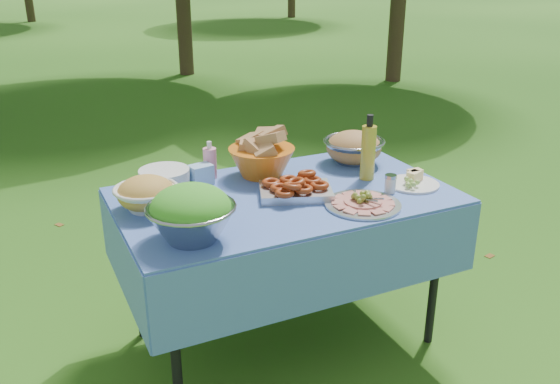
{
  "coord_description": "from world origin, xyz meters",
  "views": [
    {
      "loc": [
        -1.06,
        -2.18,
        1.75
      ],
      "look_at": [
        -0.02,
        0.0,
        0.78
      ],
      "focal_mm": 38.0,
      "sensor_mm": 36.0,
      "label": 1
    }
  ],
  "objects_px": {
    "bread_bowl": "(262,154)",
    "salad_bowl": "(191,213)",
    "plate_stack": "(165,179)",
    "picnic_table": "(285,270)",
    "pasta_bowl_steel": "(354,147)",
    "charcuterie_platter": "(363,198)",
    "oil_bottle": "(368,147)"
  },
  "relations": [
    {
      "from": "picnic_table",
      "to": "salad_bowl",
      "type": "bearing_deg",
      "value": -153.12
    },
    {
      "from": "salad_bowl",
      "to": "pasta_bowl_steel",
      "type": "height_order",
      "value": "salad_bowl"
    },
    {
      "from": "bread_bowl",
      "to": "oil_bottle",
      "type": "distance_m",
      "value": 0.5
    },
    {
      "from": "bread_bowl",
      "to": "salad_bowl",
      "type": "bearing_deg",
      "value": -134.52
    },
    {
      "from": "salad_bowl",
      "to": "pasta_bowl_steel",
      "type": "xyz_separation_m",
      "value": [
        1.01,
        0.5,
        -0.03
      ]
    },
    {
      "from": "picnic_table",
      "to": "plate_stack",
      "type": "relative_size",
      "value": 6.43
    },
    {
      "from": "bread_bowl",
      "to": "pasta_bowl_steel",
      "type": "distance_m",
      "value": 0.5
    },
    {
      "from": "plate_stack",
      "to": "picnic_table",
      "type": "bearing_deg",
      "value": -32.34
    },
    {
      "from": "salad_bowl",
      "to": "charcuterie_platter",
      "type": "relative_size",
      "value": 1.01
    },
    {
      "from": "picnic_table",
      "to": "pasta_bowl_steel",
      "type": "xyz_separation_m",
      "value": [
        0.5,
        0.24,
        0.46
      ]
    },
    {
      "from": "salad_bowl",
      "to": "plate_stack",
      "type": "distance_m",
      "value": 0.55
    },
    {
      "from": "charcuterie_platter",
      "to": "oil_bottle",
      "type": "distance_m",
      "value": 0.35
    },
    {
      "from": "picnic_table",
      "to": "salad_bowl",
      "type": "relative_size",
      "value": 4.47
    },
    {
      "from": "bread_bowl",
      "to": "oil_bottle",
      "type": "relative_size",
      "value": 1.02
    },
    {
      "from": "pasta_bowl_steel",
      "to": "charcuterie_platter",
      "type": "height_order",
      "value": "pasta_bowl_steel"
    },
    {
      "from": "plate_stack",
      "to": "pasta_bowl_steel",
      "type": "distance_m",
      "value": 0.97
    },
    {
      "from": "pasta_bowl_steel",
      "to": "charcuterie_platter",
      "type": "bearing_deg",
      "value": -117.82
    },
    {
      "from": "plate_stack",
      "to": "oil_bottle",
      "type": "relative_size",
      "value": 0.74
    },
    {
      "from": "charcuterie_platter",
      "to": "bread_bowl",
      "type": "bearing_deg",
      "value": 114.33
    },
    {
      "from": "plate_stack",
      "to": "bread_bowl",
      "type": "bearing_deg",
      "value": -3.64
    },
    {
      "from": "salad_bowl",
      "to": "plate_stack",
      "type": "height_order",
      "value": "salad_bowl"
    },
    {
      "from": "pasta_bowl_steel",
      "to": "charcuterie_platter",
      "type": "xyz_separation_m",
      "value": [
        -0.26,
        -0.5,
        -0.04
      ]
    },
    {
      "from": "charcuterie_platter",
      "to": "oil_bottle",
      "type": "xyz_separation_m",
      "value": [
        0.19,
        0.27,
        0.12
      ]
    },
    {
      "from": "salad_bowl",
      "to": "charcuterie_platter",
      "type": "xyz_separation_m",
      "value": [
        0.75,
        -0.0,
        -0.07
      ]
    },
    {
      "from": "charcuterie_platter",
      "to": "plate_stack",
      "type": "bearing_deg",
      "value": 141.85
    },
    {
      "from": "plate_stack",
      "to": "oil_bottle",
      "type": "distance_m",
      "value": 0.94
    },
    {
      "from": "picnic_table",
      "to": "charcuterie_platter",
      "type": "bearing_deg",
      "value": -47.18
    },
    {
      "from": "pasta_bowl_steel",
      "to": "salad_bowl",
      "type": "bearing_deg",
      "value": -153.8
    },
    {
      "from": "bread_bowl",
      "to": "pasta_bowl_steel",
      "type": "xyz_separation_m",
      "value": [
        0.5,
        -0.02,
        -0.02
      ]
    },
    {
      "from": "salad_bowl",
      "to": "charcuterie_platter",
      "type": "distance_m",
      "value": 0.75
    },
    {
      "from": "oil_bottle",
      "to": "bread_bowl",
      "type": "bearing_deg",
      "value": 149.57
    },
    {
      "from": "picnic_table",
      "to": "charcuterie_platter",
      "type": "relative_size",
      "value": 4.52
    }
  ]
}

